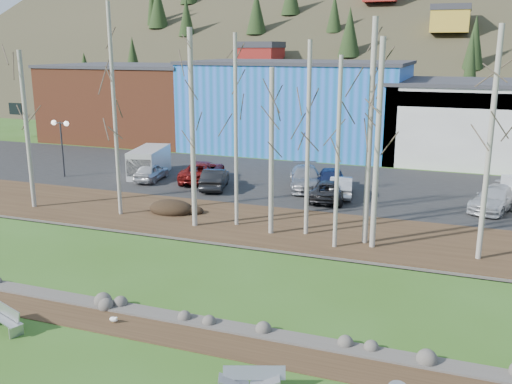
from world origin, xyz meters
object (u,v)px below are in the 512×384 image
at_px(car_5, 341,186).
at_px(car_6, 329,190).
at_px(car_3, 305,178).
at_px(car_4, 331,180).
at_px(car_2, 202,171).
at_px(bench_damaged, 251,381).
at_px(car_0, 151,172).
at_px(street_lamp, 61,133).
at_px(bench_intact, 7,319).
at_px(van_grey, 148,162).
at_px(car_1, 215,179).
at_px(car_7, 496,198).
at_px(seagull, 114,319).

bearing_deg(car_5, car_6, 55.04).
height_order(car_3, car_4, car_4).
height_order(car_2, car_6, car_2).
bearing_deg(bench_damaged, car_3, 81.99).
relative_size(car_0, car_4, 0.84).
bearing_deg(car_5, street_lamp, -6.19).
height_order(bench_intact, van_grey, van_grey).
bearing_deg(car_5, car_2, -14.75).
bearing_deg(car_1, car_4, 179.46).
bearing_deg(bench_intact, car_7, 72.99).
relative_size(seagull, car_6, 0.09).
height_order(bench_damaged, car_5, car_5).
height_order(bench_intact, car_7, car_7).
relative_size(street_lamp, van_grey, 0.84).
distance_m(car_4, car_6, 2.20).
relative_size(car_0, car_7, 0.78).
relative_size(car_1, car_5, 1.05).
height_order(car_2, car_4, car_4).
height_order(car_1, car_2, car_2).
distance_m(street_lamp, car_3, 18.33).
distance_m(seagull, car_4, 21.23).
distance_m(car_2, car_3, 7.61).
bearing_deg(car_4, car_3, 161.57).
relative_size(car_3, van_grey, 1.02).
xyz_separation_m(car_1, car_4, (7.64, 2.02, 0.07)).
distance_m(car_0, car_6, 13.42).
xyz_separation_m(street_lamp, van_grey, (5.80, 2.46, -2.28)).
bearing_deg(car_3, car_6, -63.77).
relative_size(bench_intact, car_0, 0.45).
distance_m(seagull, street_lamp, 25.11).
relative_size(car_1, car_6, 0.92).
height_order(car_3, car_6, car_3).
bearing_deg(van_grey, car_4, -11.57).
relative_size(car_6, van_grey, 0.91).
bearing_deg(bench_damaged, car_0, 106.48).
relative_size(car_1, car_2, 0.80).
bearing_deg(car_5, van_grey, -14.00).
distance_m(bench_damaged, car_4, 23.49).
bearing_deg(bench_intact, bench_damaged, 16.62).
distance_m(seagull, car_7, 24.00).
distance_m(car_2, van_grey, 4.55).
bearing_deg(car_4, car_7, -18.55).
bearing_deg(car_6, car_7, -178.03).
height_order(bench_damaged, car_0, car_0).
xyz_separation_m(bench_damaged, car_6, (-2.66, 21.12, 0.38)).
xyz_separation_m(car_5, van_grey, (-14.89, 0.94, 0.37)).
distance_m(bench_intact, car_0, 22.32).
xyz_separation_m(street_lamp, car_5, (20.69, 1.52, -2.65)).
distance_m(seagull, car_5, 20.36).
xyz_separation_m(seagull, car_6, (3.46, 18.83, 0.62)).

